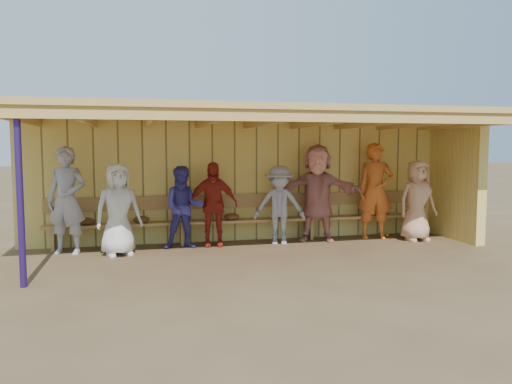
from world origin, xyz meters
TOP-DOWN VIEW (x-y plane):
  - ground at (0.00, 0.00)m, footprint 90.00×90.00m
  - player_a at (-3.30, 0.68)m, footprint 0.80×0.66m
  - player_b at (-2.43, 0.33)m, footprint 0.90×0.72m
  - player_c at (-1.28, 0.70)m, footprint 0.77×0.62m
  - player_d at (-0.73, 0.81)m, footprint 0.97×0.49m
  - player_e at (0.54, 0.68)m, footprint 1.08×0.78m
  - player_f at (1.35, 0.81)m, footprint 1.87×1.17m
  - player_g at (2.60, 0.81)m, footprint 0.80×0.61m
  - player_h at (3.30, 0.39)m, footprint 0.81×0.54m
  - dugout_structure at (0.39, 0.69)m, footprint 8.80×3.20m
  - bench at (0.00, 1.12)m, footprint 7.60×0.34m
  - dugout_equipment at (-0.87, 0.99)m, footprint 6.89×0.62m

SIDE VIEW (x-z plane):
  - ground at x=0.00m, z-range 0.00..0.00m
  - dugout_equipment at x=-0.87m, z-range 0.09..0.89m
  - bench at x=0.00m, z-range 0.06..0.99m
  - player_e at x=0.54m, z-range 0.00..1.52m
  - player_c at x=-1.28m, z-range 0.00..1.52m
  - player_d at x=-0.73m, z-range 0.00..1.59m
  - player_b at x=-2.43m, z-range 0.00..1.60m
  - player_h at x=3.30m, z-range 0.00..1.61m
  - player_a at x=-3.30m, z-range 0.00..1.89m
  - player_f at x=1.35m, z-range 0.00..1.93m
  - player_g at x=2.60m, z-range 0.00..1.95m
  - dugout_structure at x=0.39m, z-range 0.44..2.94m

